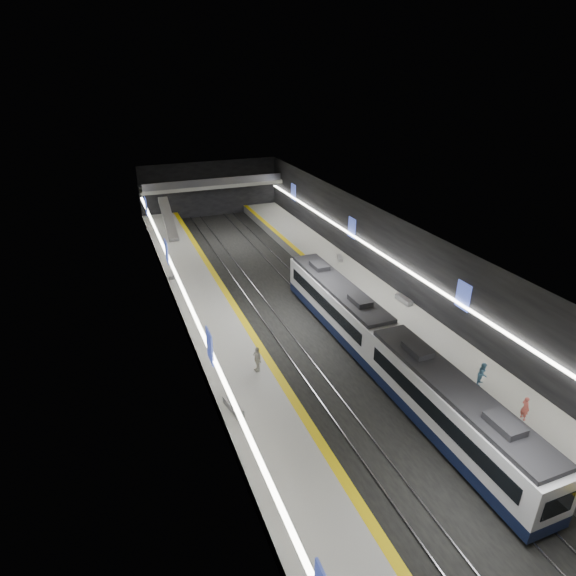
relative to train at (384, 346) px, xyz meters
name	(u,v)px	position (x,y,z in m)	size (l,w,h in m)	color
ground	(303,322)	(-2.50, 8.93, -2.20)	(70.00, 70.00, 0.00)	black
ceiling	(305,236)	(-2.50, 8.93, 5.80)	(20.00, 70.00, 0.04)	beige
wall_left	(186,301)	(-12.50, 8.93, 1.80)	(0.04, 70.00, 8.00)	black
wall_right	(404,265)	(7.50, 8.93, 1.80)	(0.04, 70.00, 8.00)	black
wall_back	(210,189)	(-2.50, 43.93, 1.80)	(20.00, 0.04, 8.00)	black
platform_left	(220,333)	(-10.00, 8.93, -1.70)	(5.00, 70.00, 1.00)	slate
tile_surface_left	(220,328)	(-10.00, 8.93, -1.19)	(5.00, 70.00, 0.02)	#9E9E99
tactile_strip_left	(245,323)	(-7.80, 8.93, -1.18)	(0.60, 70.00, 0.02)	yellow
platform_right	(378,303)	(5.00, 8.93, -1.70)	(5.00, 70.00, 1.00)	slate
tile_surface_right	(378,298)	(5.00, 8.93, -1.19)	(5.00, 70.00, 0.02)	#9E9E99
tactile_strip_right	(357,302)	(2.80, 8.93, -1.18)	(0.60, 70.00, 0.02)	yellow
rails	(303,322)	(-2.50, 8.93, -2.14)	(6.52, 70.00, 0.12)	gray
train	(384,346)	(0.00, 0.00, 0.00)	(2.69, 30.05, 3.60)	#0E1735
ad_posters	(299,271)	(-2.50, 9.93, 2.30)	(19.94, 53.50, 2.20)	#4054C2
cove_light_left	(189,302)	(-12.30, 8.93, 1.60)	(0.25, 68.60, 0.12)	white
cove_light_right	(402,267)	(7.30, 8.93, 1.60)	(0.25, 68.60, 0.12)	white
mezzanine_bridge	(213,185)	(-2.50, 41.86, 2.84)	(20.00, 3.00, 1.50)	gray
escalator	(168,219)	(-10.00, 34.93, 0.70)	(1.20, 8.00, 0.60)	#99999E
bench_left_near	(233,406)	(-11.68, -1.38, -0.95)	(0.55, 1.99, 0.49)	#99999E
bench_left_far	(172,275)	(-11.97, 20.96, -0.99)	(0.47, 1.68, 0.41)	#99999E
bench_right_near	(404,300)	(6.77, 7.43, -0.95)	(0.55, 2.00, 0.49)	#99999E
bench_right_far	(340,258)	(6.08, 18.82, -0.99)	(0.47, 1.69, 0.41)	#99999E
passenger_right_a	(525,408)	(4.60, -8.68, -0.40)	(0.58, 0.38, 1.60)	#D1594E
passenger_right_b	(483,374)	(4.70, -4.94, -0.37)	(0.80, 0.63, 1.66)	teal
passenger_left_a	(257,359)	(-8.95, 2.12, -0.25)	(1.11, 0.46, 1.90)	silver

